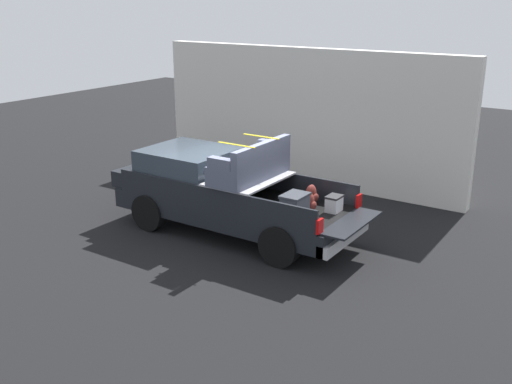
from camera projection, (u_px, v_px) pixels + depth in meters
name	position (u px, v px, depth m)	size (l,w,h in m)	color
ground_plane	(234.00, 233.00, 13.54)	(40.00, 40.00, 0.00)	black
pickup_truck	(221.00, 191.00, 13.43)	(6.05, 2.07, 2.23)	black
building_facade	(306.00, 117.00, 16.80)	(9.38, 0.36, 3.81)	silver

